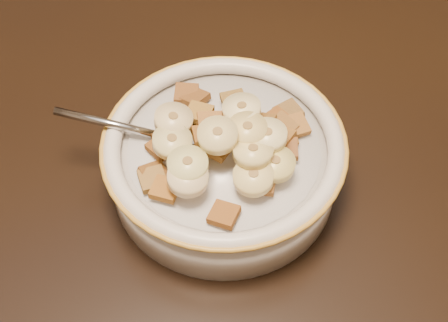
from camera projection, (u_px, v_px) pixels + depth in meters
name	position (u px, v px, depth m)	size (l,w,h in m)	color
table	(27.00, 165.00, 0.58)	(1.40, 0.90, 0.04)	black
cereal_bowl	(224.00, 166.00, 0.53)	(0.19, 0.19, 0.05)	beige
milk	(224.00, 149.00, 0.51)	(0.16, 0.16, 0.00)	silver
spoon	(187.00, 141.00, 0.51)	(0.03, 0.05, 0.01)	#9B9C9D
cereal_square_0	(165.00, 189.00, 0.47)	(0.02, 0.02, 0.01)	#965821
cereal_square_1	(153.00, 179.00, 0.48)	(0.02, 0.02, 0.01)	brown
cereal_square_2	(237.00, 108.00, 0.52)	(0.02, 0.02, 0.01)	brown
cereal_square_3	(249.00, 126.00, 0.50)	(0.02, 0.02, 0.01)	brown
cereal_square_4	(167.00, 137.00, 0.51)	(0.02, 0.02, 0.01)	brown
cereal_square_5	(186.00, 94.00, 0.54)	(0.02, 0.02, 0.01)	brown
cereal_square_6	(217.00, 148.00, 0.48)	(0.02, 0.02, 0.01)	#8F571D
cereal_square_7	(234.00, 101.00, 0.53)	(0.02, 0.02, 0.01)	olive
cereal_square_8	(162.00, 147.00, 0.50)	(0.02, 0.02, 0.01)	brown
cereal_square_9	(262.00, 124.00, 0.51)	(0.02, 0.02, 0.01)	brown
cereal_square_10	(284.00, 136.00, 0.51)	(0.02, 0.02, 0.01)	#93561E
cereal_square_11	(282.00, 127.00, 0.51)	(0.02, 0.02, 0.01)	brown
cereal_square_12	(224.00, 215.00, 0.46)	(0.02, 0.02, 0.01)	brown
cereal_square_13	(206.00, 136.00, 0.49)	(0.02, 0.02, 0.01)	brown
cereal_square_14	(285.00, 149.00, 0.50)	(0.02, 0.02, 0.01)	brown
cereal_square_15	(262.00, 182.00, 0.48)	(0.02, 0.02, 0.01)	#9D5C2B
cereal_square_16	(199.00, 113.00, 0.51)	(0.02, 0.02, 0.01)	#8D611D
cereal_square_17	(295.00, 126.00, 0.51)	(0.02, 0.02, 0.01)	brown
cereal_square_18	(280.00, 137.00, 0.50)	(0.02, 0.02, 0.01)	brown
cereal_square_19	(210.00, 123.00, 0.50)	(0.02, 0.02, 0.01)	#8F5A1F
cereal_square_20	(288.00, 112.00, 0.52)	(0.02, 0.02, 0.01)	brown
cereal_square_21	(187.00, 120.00, 0.51)	(0.02, 0.02, 0.01)	brown
cereal_square_22	(155.00, 175.00, 0.49)	(0.02, 0.02, 0.01)	brown
cereal_square_23	(273.00, 138.00, 0.50)	(0.02, 0.02, 0.01)	brown
cereal_square_24	(277.00, 120.00, 0.52)	(0.02, 0.02, 0.01)	brown
cereal_square_25	(254.00, 179.00, 0.48)	(0.02, 0.02, 0.01)	brown
cereal_square_26	(195.00, 98.00, 0.53)	(0.02, 0.02, 0.01)	brown
banana_slice_0	(253.00, 177.00, 0.47)	(0.03, 0.03, 0.01)	#F8D377
banana_slice_1	(172.00, 142.00, 0.48)	(0.03, 0.03, 0.01)	#E7D080
banana_slice_2	(218.00, 135.00, 0.47)	(0.03, 0.03, 0.01)	#F4E795
banana_slice_3	(247.00, 130.00, 0.48)	(0.03, 0.03, 0.01)	#E7D275
banana_slice_4	(174.00, 120.00, 0.49)	(0.03, 0.03, 0.01)	#F7D589
banana_slice_5	(188.00, 178.00, 0.46)	(0.03, 0.03, 0.01)	beige
banana_slice_6	(275.00, 164.00, 0.48)	(0.03, 0.03, 0.01)	#D8C26D
banana_slice_7	(267.00, 136.00, 0.48)	(0.03, 0.03, 0.01)	#F1E78D
banana_slice_8	(188.00, 165.00, 0.47)	(0.03, 0.03, 0.01)	beige
banana_slice_9	(242.00, 109.00, 0.50)	(0.03, 0.03, 0.01)	#FFEDAA
banana_slice_10	(253.00, 152.00, 0.47)	(0.03, 0.03, 0.01)	#DCCD7A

